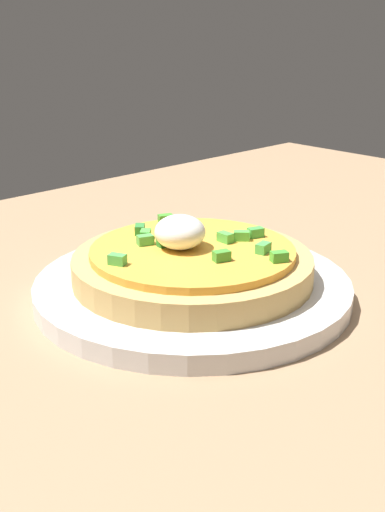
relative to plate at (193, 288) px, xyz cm
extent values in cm
cube|color=#977758|center=(-7.96, 4.68, -1.86)|extent=(105.37, 85.96, 2.17)
cylinder|color=silver|center=(0.00, 0.00, 0.00)|extent=(25.81, 25.81, 1.56)
cylinder|color=tan|center=(0.00, 0.00, 1.82)|extent=(19.49, 19.49, 2.09)
cylinder|color=gold|center=(0.00, 0.00, 3.18)|extent=(16.57, 16.57, 0.62)
ellipsoid|color=white|center=(0.78, -0.63, 4.85)|extent=(4.07, 4.07, 2.72)
cube|color=#50B846|center=(-2.94, 0.82, 3.88)|extent=(0.85, 1.31, 0.80)
cube|color=green|center=(-2.81, -6.46, 3.88)|extent=(1.50, 1.26, 0.80)
cube|color=green|center=(1.37, -4.23, 3.88)|extent=(1.48, 1.46, 0.80)
cube|color=#4FA949|center=(2.26, -3.21, 3.88)|extent=(1.47, 1.18, 0.80)
cube|color=#328338|center=(0.80, -5.68, 3.88)|extent=(1.46, 1.48, 0.80)
cube|color=#2C8238|center=(0.34, -2.72, 3.88)|extent=(1.10, 1.44, 0.80)
cube|color=green|center=(-3.22, 5.05, 3.88)|extent=(1.42, 1.06, 0.80)
cube|color=green|center=(-5.73, 1.68, 3.88)|extent=(1.47, 1.17, 0.80)
cube|color=#4CB84D|center=(6.67, -1.15, 3.88)|extent=(1.27, 1.50, 0.80)
cube|color=#287B2E|center=(1.32, -1.79, 3.88)|extent=(1.40, 1.02, 0.80)
cube|color=#51B946|center=(-4.23, 1.44, 3.88)|extent=(1.47, 1.47, 0.80)
cube|color=green|center=(-2.60, 6.80, 3.88)|extent=(1.50, 1.30, 0.80)
cube|color=green|center=(0.46, 3.69, 3.88)|extent=(1.46, 1.15, 0.80)
cube|color=#2E8B37|center=(-1.01, -1.94, 3.88)|extent=(1.01, 1.40, 0.80)
camera|label=1|loc=(34.38, 36.18, 21.12)|focal=46.26mm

